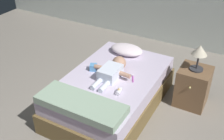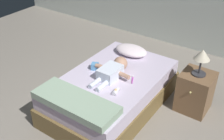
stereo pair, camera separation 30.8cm
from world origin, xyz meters
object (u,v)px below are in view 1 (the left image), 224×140
at_px(bed, 112,92).
at_px(nightstand, 193,87).
at_px(lamp, 199,52).
at_px(toy_block, 93,67).
at_px(pillow, 127,50).
at_px(baby_bottle, 119,91).
at_px(toothbrush, 133,78).
at_px(baby, 113,70).

relative_size(bed, nightstand, 3.32).
relative_size(bed, lamp, 5.17).
bearing_deg(toy_block, pillow, 74.10).
bearing_deg(lamp, baby_bottle, -128.63).
xyz_separation_m(bed, toothbrush, (0.26, 0.08, 0.25)).
relative_size(lamp, toy_block, 3.02).
bearing_deg(pillow, bed, -80.20).
bearing_deg(bed, baby, 103.07).
height_order(bed, toy_block, toy_block).
relative_size(toothbrush, toy_block, 1.23).
bearing_deg(toothbrush, baby_bottle, -92.60).
xyz_separation_m(nightstand, lamp, (0.00, 0.00, 0.53)).
xyz_separation_m(baby, toy_block, (-0.29, -0.01, -0.03)).
relative_size(pillow, lamp, 1.39).
height_order(bed, nightstand, nightstand).
relative_size(toothbrush, nightstand, 0.26).
bearing_deg(baby, toy_block, -177.59).
distance_m(bed, lamp, 1.23).
distance_m(bed, pillow, 0.73).
xyz_separation_m(baby, baby_bottle, (0.25, -0.30, -0.05)).
bearing_deg(toothbrush, bed, -161.81).
distance_m(nightstand, toy_block, 1.36).
xyz_separation_m(bed, baby, (-0.01, 0.03, 0.32)).
xyz_separation_m(bed, pillow, (-0.11, 0.65, 0.31)).
height_order(pillow, lamp, lamp).
distance_m(baby, baby_bottle, 0.39).
bearing_deg(lamp, pillow, 176.29).
height_order(pillow, nightstand, pillow).
bearing_deg(toy_block, bed, -3.51).
bearing_deg(bed, toothbrush, 18.19).
xyz_separation_m(lamp, baby_bottle, (-0.68, -0.85, -0.29)).
bearing_deg(baby_bottle, toothbrush, 87.40).
relative_size(pillow, toy_block, 4.21).
height_order(baby, toy_block, baby).
height_order(nightstand, baby_bottle, baby_bottle).
height_order(toothbrush, lamp, lamp).
bearing_deg(baby, baby_bottle, -50.31).
height_order(nightstand, toy_block, toy_block).
bearing_deg(bed, lamp, 32.31).
bearing_deg(pillow, lamp, -3.71).
bearing_deg(toothbrush, pillow, 123.16).
bearing_deg(bed, pillow, 99.80).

